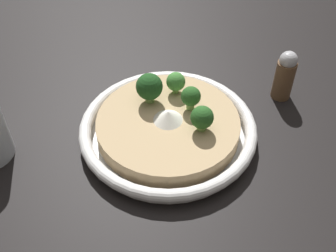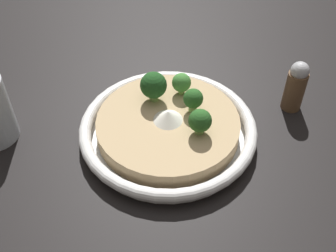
% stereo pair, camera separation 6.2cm
% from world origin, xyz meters
% --- Properties ---
extents(ground_plane, '(6.00, 6.00, 0.00)m').
position_xyz_m(ground_plane, '(0.00, 0.00, 0.00)').
color(ground_plane, black).
extents(risotto_bowl, '(0.26, 0.26, 0.04)m').
position_xyz_m(risotto_bowl, '(0.00, 0.00, 0.02)').
color(risotto_bowl, white).
rests_on(risotto_bowl, ground_plane).
extents(cheese_sprinkle, '(0.04, 0.04, 0.02)m').
position_xyz_m(cheese_sprinkle, '(0.00, -0.00, 0.04)').
color(cheese_sprinkle, white).
rests_on(cheese_sprinkle, risotto_bowl).
extents(broccoli_front_right, '(0.03, 0.03, 0.04)m').
position_xyz_m(broccoli_front_right, '(0.03, -0.03, 0.06)').
color(broccoli_front_right, '#759E4C').
rests_on(broccoli_front_right, risotto_bowl).
extents(broccoli_back_right, '(0.04, 0.04, 0.05)m').
position_xyz_m(broccoli_back_right, '(0.04, 0.03, 0.06)').
color(broccoli_back_right, '#759E4C').
rests_on(broccoli_back_right, risotto_bowl).
extents(broccoli_front, '(0.03, 0.03, 0.04)m').
position_xyz_m(broccoli_front, '(-0.01, -0.05, 0.06)').
color(broccoli_front, '#759E4C').
rests_on(broccoli_front, risotto_bowl).
extents(broccoli_right, '(0.03, 0.03, 0.04)m').
position_xyz_m(broccoli_right, '(0.06, -0.00, 0.06)').
color(broccoli_right, '#759E4C').
rests_on(broccoli_right, risotto_bowl).
extents(pepper_shaker, '(0.03, 0.03, 0.09)m').
position_xyz_m(pepper_shaker, '(0.13, -0.17, 0.04)').
color(pepper_shaker, brown).
rests_on(pepper_shaker, ground_plane).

